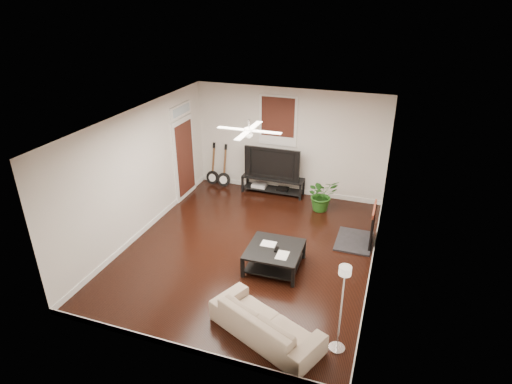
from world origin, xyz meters
TOP-DOWN VIEW (x-y plane):
  - room at (0.00, 0.00)m, footprint 5.01×6.01m
  - brick_accent at (2.49, 1.00)m, footprint 0.02×2.20m
  - fireplace at (2.20, 1.00)m, footprint 0.80×1.10m
  - window_back at (-0.30, 2.97)m, footprint 1.00×0.06m
  - door_left at (-2.46, 1.90)m, footprint 0.08×1.00m
  - tv_stand at (-0.34, 2.78)m, footprint 1.65×0.44m
  - tv at (-0.34, 2.80)m, footprint 1.48×0.19m
  - coffee_table at (0.68, -0.46)m, footprint 1.07×1.07m
  - sofa at (1.09, -2.28)m, footprint 2.00×1.43m
  - floor_lamp at (2.20, -2.18)m, footprint 0.33×0.33m
  - potted_plant at (1.07, 2.25)m, footprint 0.98×0.97m
  - guitar_left at (-2.10, 2.75)m, footprint 0.40×0.30m
  - guitar_right at (-1.75, 2.72)m, footprint 0.37×0.27m
  - ceiling_fan at (0.00, 0.00)m, footprint 1.24×1.24m

SIDE VIEW (x-z plane):
  - coffee_table at x=0.68m, z-range 0.00..0.44m
  - tv_stand at x=-0.34m, z-range 0.00..0.46m
  - sofa at x=1.09m, z-range 0.00..0.54m
  - potted_plant at x=1.07m, z-range 0.00..0.83m
  - fireplace at x=2.20m, z-range 0.00..0.92m
  - guitar_left at x=-2.10m, z-range 0.00..1.20m
  - guitar_right at x=-1.75m, z-range 0.00..1.20m
  - floor_lamp at x=2.20m, z-range 0.00..1.52m
  - tv at x=-0.34m, z-range 0.46..1.31m
  - door_left at x=-2.46m, z-range 0.00..2.50m
  - room at x=0.00m, z-range 0.00..2.80m
  - brick_accent at x=2.49m, z-range 0.00..2.80m
  - window_back at x=-0.30m, z-range 1.30..2.60m
  - ceiling_fan at x=0.00m, z-range 2.44..2.76m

